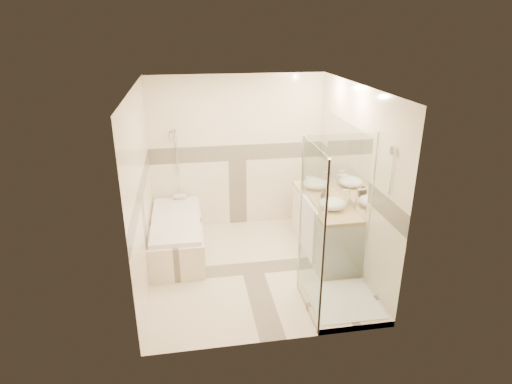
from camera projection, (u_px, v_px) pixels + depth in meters
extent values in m
cube|color=beige|center=(252.00, 268.00, 6.01)|extent=(2.80, 3.00, 0.01)
cube|color=white|center=(251.00, 87.00, 5.09)|extent=(2.80, 3.00, 0.01)
cube|color=beige|center=(237.00, 153.00, 6.93)|extent=(2.80, 0.01, 2.50)
cube|color=beige|center=(276.00, 239.00, 4.17)|extent=(2.80, 0.01, 2.50)
cube|color=beige|center=(141.00, 192.00, 5.34)|extent=(0.01, 3.00, 2.50)
cube|color=beige|center=(354.00, 179.00, 5.77)|extent=(0.01, 3.00, 2.50)
cube|color=white|center=(346.00, 159.00, 5.97)|extent=(0.01, 1.60, 1.00)
cylinder|color=silver|center=(176.00, 150.00, 6.71)|extent=(0.02, 0.02, 0.70)
cube|color=beige|center=(177.00, 237.00, 6.36)|extent=(0.75, 1.70, 0.50)
cube|color=white|center=(176.00, 220.00, 6.26)|extent=(0.69, 1.60, 0.06)
ellipsoid|color=white|center=(176.00, 223.00, 6.27)|extent=(0.56, 1.40, 0.16)
cube|color=white|center=(324.00, 227.00, 6.31)|extent=(0.55, 1.60, 0.80)
cylinder|color=silver|center=(313.00, 232.00, 5.85)|extent=(0.01, 0.24, 0.01)
cylinder|color=silver|center=(298.00, 209.00, 6.58)|extent=(0.01, 0.24, 0.01)
cube|color=tan|center=(325.00, 201.00, 6.16)|extent=(0.57, 1.62, 0.05)
cube|color=beige|center=(343.00, 304.00, 5.18)|extent=(0.90, 0.90, 0.08)
cube|color=white|center=(343.00, 301.00, 5.16)|extent=(0.80, 0.80, 0.01)
cube|color=white|center=(311.00, 233.00, 4.74)|extent=(0.01, 0.90, 2.00)
cube|color=white|center=(336.00, 214.00, 5.22)|extent=(0.90, 0.01, 2.00)
cylinder|color=silver|center=(323.00, 253.00, 4.33)|extent=(0.03, 0.03, 2.00)
cylinder|color=silver|center=(300.00, 216.00, 5.16)|extent=(0.03, 0.03, 2.00)
cylinder|color=silver|center=(371.00, 211.00, 5.29)|extent=(0.03, 0.03, 2.00)
cylinder|color=silver|center=(393.00, 151.00, 4.54)|extent=(0.03, 0.10, 0.10)
cylinder|color=silver|center=(310.00, 204.00, 4.61)|extent=(0.02, 0.60, 0.02)
cube|color=silver|center=(308.00, 229.00, 4.72)|extent=(0.04, 0.48, 0.62)
ellipsoid|color=white|center=(315.00, 184.00, 6.53)|extent=(0.37, 0.37, 0.15)
ellipsoid|color=white|center=(332.00, 204.00, 5.81)|extent=(0.37, 0.37, 0.15)
cylinder|color=silver|center=(330.00, 179.00, 6.54)|extent=(0.03, 0.03, 0.28)
cylinder|color=silver|center=(327.00, 172.00, 6.49)|extent=(0.10, 0.02, 0.02)
cylinder|color=silver|center=(348.00, 198.00, 5.82)|extent=(0.03, 0.03, 0.28)
cylinder|color=silver|center=(346.00, 190.00, 5.77)|extent=(0.10, 0.02, 0.02)
imported|color=black|center=(325.00, 194.00, 6.08)|extent=(0.11, 0.11, 0.18)
imported|color=black|center=(325.00, 195.00, 6.10)|extent=(0.15, 0.15, 0.17)
cube|color=silver|center=(311.00, 181.00, 6.73)|extent=(0.18, 0.28, 0.09)
cylinder|color=silver|center=(180.00, 196.00, 6.90)|extent=(0.20, 0.09, 0.09)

